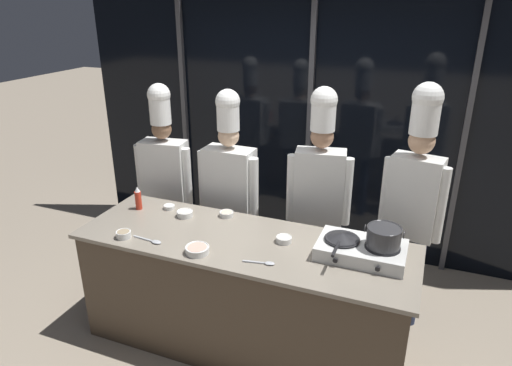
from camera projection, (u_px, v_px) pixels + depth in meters
The scene contains 19 objects.
ground_plane at pixel (244, 341), 3.64m from camera, with size 24.00×24.00×0.00m, color gray.
window_wall_back at pixel (311, 124), 4.64m from camera, with size 5.08×0.09×2.70m.
demo_counter at pixel (244, 293), 3.46m from camera, with size 2.47×0.81×0.92m.
portable_stove at pixel (361, 250), 3.06m from camera, with size 0.58×0.38×0.11m.
frying_pan at pixel (342, 236), 3.07m from camera, with size 0.24×0.42×0.05m.
stock_pot at pixel (384, 236), 2.97m from camera, with size 0.25×0.23×0.14m.
squeeze_bottle_chili at pixel (138, 198), 3.74m from camera, with size 0.05×0.05×0.20m.
prep_bowl_mushrooms at pixel (123, 234), 3.31m from camera, with size 0.11×0.11×0.05m.
prep_bowl_garlic at pixel (284, 239), 3.25m from camera, with size 0.11×0.11×0.04m.
prep_bowl_shrimp at pixel (197, 249), 3.11m from camera, with size 0.17×0.17×0.05m.
prep_bowl_onion at pixel (185, 213), 3.63m from camera, with size 0.13×0.13×0.05m.
prep_bowl_chicken at pixel (226, 214), 3.64m from camera, with size 0.11×0.11×0.04m.
prep_bowl_rice at pixel (169, 207), 3.77m from camera, with size 0.09×0.09×0.03m.
serving_spoon_slotted at pixel (265, 263), 2.99m from camera, with size 0.22×0.07×0.02m.
serving_spoon_solid at pixel (152, 241), 3.26m from camera, with size 0.25×0.06×0.02m.
chef_head at pixel (165, 171), 4.20m from camera, with size 0.54×0.27×1.86m.
chef_sous at pixel (229, 182), 3.97m from camera, with size 0.57×0.23×1.86m.
chef_line at pixel (319, 184), 3.76m from camera, with size 0.53×0.28×1.92m.
chef_pastry at pixel (415, 189), 3.45m from camera, with size 0.48×0.26×2.00m.
Camera 1 is at (1.15, -2.65, 2.54)m, focal length 32.00 mm.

